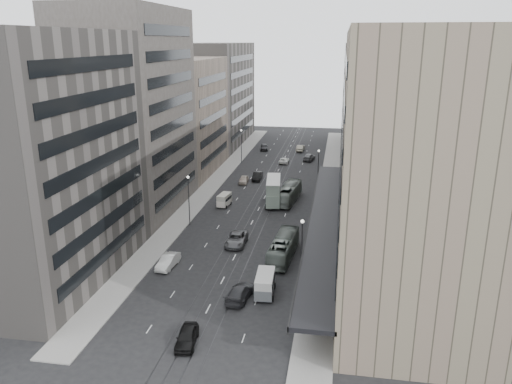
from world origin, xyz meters
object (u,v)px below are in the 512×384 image
Objects in this scene: vw_microbus at (265,283)px; panel_van at (224,200)px; sedan_1 at (168,261)px; bus_near at (283,247)px; bus_far at (289,193)px; sedan_2 at (236,239)px; sedan_0 at (187,337)px; pedestrian at (330,282)px; double_decker at (273,190)px.

panel_van is at bearing 108.45° from vw_microbus.
sedan_1 is at bearing -86.04° from panel_van.
bus_near is 10.78m from vw_microbus.
sedan_2 is (-5.40, -21.52, -0.78)m from bus_far.
bus_near is 8.14m from sedan_2.
bus_far is at bearing 77.63° from sedan_0.
pedestrian reaches higher than sedan_1.
sedan_2 is 18.34m from pedestrian.
panel_van is (-13.05, 20.30, -0.27)m from bus_near.
vw_microbus is 14.71m from sedan_1.
bus_far reaches higher than sedan_0.
vw_microbus is 1.30× the size of panel_van.
panel_van reaches higher than sedan_0.
double_decker reaches higher than panel_van.
double_decker is 34.13m from vw_microbus.
sedan_0 is at bearing -99.55° from double_decker.
bus_near is 5.45× the size of pedestrian.
sedan_1 is 0.83× the size of sedan_2.
pedestrian reaches higher than sedan_2.
bus_near reaches higher than vw_microbus.
bus_near is 2.34× the size of sedan_0.
sedan_0 is 0.79× the size of sedan_2.
sedan_0 is at bearing 90.64° from bus_far.
panel_van is 0.78× the size of sedan_1.
panel_van is at bearing -90.48° from pedestrian.
bus_far is 3.01× the size of panel_van.
sedan_1 is (-13.74, 5.21, -0.65)m from vw_microbus.
double_decker is 1.81× the size of sedan_1.
bus_far is 1.93× the size of sedan_2.
bus_near is 10.73m from pedestrian.
double_decker is 19.97m from sedan_2.
bus_far is at bearing 71.61° from sedan_1.
bus_far is (-1.92, 25.00, 0.07)m from bus_near.
bus_near is at bearing -85.39° from double_decker.
vw_microbus is 12.77m from sedan_0.
vw_microbus is (3.62, -33.92, -1.10)m from double_decker.
vw_microbus is 2.46× the size of pedestrian.
bus_near is 15.67m from sedan_1.
bus_near is 0.96× the size of bus_far.
sedan_0 is 18.12m from sedan_1.
double_decker reaches higher than sedan_0.
double_decker is 1.49× the size of sedan_2.
vw_microbus is at bearing 89.58° from bus_near.
sedan_1 is 11.61m from sedan_2.
bus_near is at bearing 24.92° from sedan_1.
sedan_2 is at bearing 84.55° from sedan_0.
bus_near is 23.64m from double_decker.
sedan_1 is at bearing -129.58° from sedan_2.
panel_van is 42.69m from sedan_0.
bus_far is 35.76m from vw_microbus.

